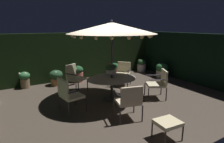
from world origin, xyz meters
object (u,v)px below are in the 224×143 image
at_px(potted_plant_left_near, 142,66).
at_px(potted_plant_right_far, 78,73).
at_px(potted_plant_left_far, 25,79).
at_px(potted_plant_back_left, 56,77).
at_px(potted_plant_back_right, 162,70).
at_px(potted_plant_back_center, 115,69).
at_px(patio_dining_table, 112,82).
at_px(patio_umbrella, 112,28).
at_px(ottoman_footrest, 168,123).
at_px(patio_chair_northeast, 75,76).
at_px(patio_chair_north, 123,72).
at_px(patio_chair_east, 68,93).
at_px(centerpiece_planter, 111,69).
at_px(patio_chair_south, 159,82).
at_px(patio_chair_southeast, 129,100).

height_order(potted_plant_left_near, potted_plant_right_far, potted_plant_right_far).
relative_size(potted_plant_left_far, potted_plant_back_left, 1.03).
bearing_deg(potted_plant_back_right, potted_plant_back_center, 138.98).
xyz_separation_m(patio_dining_table, patio_umbrella, (-0.00, 0.00, 1.75)).
distance_m(patio_dining_table, ottoman_footrest, 2.67).
bearing_deg(potted_plant_right_far, patio_chair_northeast, -116.16).
height_order(patio_chair_north, potted_plant_back_left, patio_chair_north).
relative_size(patio_chair_east, potted_plant_back_center, 1.60).
bearing_deg(potted_plant_left_near, patio_chair_east, -150.98).
bearing_deg(patio_umbrella, centerpiece_planter, 71.66).
bearing_deg(patio_chair_south, patio_chair_southeast, -156.68).
bearing_deg(centerpiece_planter, potted_plant_back_center, 55.91).
bearing_deg(potted_plant_back_center, patio_chair_east, -139.19).
height_order(patio_chair_southeast, potted_plant_right_far, patio_chair_southeast).
bearing_deg(patio_dining_table, potted_plant_back_right, 17.65).
bearing_deg(patio_dining_table, ottoman_footrest, -94.07).
bearing_deg(potted_plant_left_far, patio_umbrella, -49.11).
relative_size(patio_dining_table, patio_chair_north, 1.79).
bearing_deg(ottoman_footrest, centerpiece_planter, 85.29).
relative_size(patio_chair_north, potted_plant_back_right, 1.36).
relative_size(patio_dining_table, potted_plant_back_left, 2.67).
xyz_separation_m(ottoman_footrest, potted_plant_right_far, (-0.06, 5.14, -0.01)).
height_order(potted_plant_back_right, potted_plant_left_near, potted_plant_back_right).
bearing_deg(patio_chair_south, patio_chair_east, 170.15).
xyz_separation_m(centerpiece_planter, patio_chair_south, (1.35, -0.88, -0.44)).
relative_size(centerpiece_planter, patio_chair_southeast, 0.51).
bearing_deg(patio_chair_northeast, potted_plant_back_left, 109.87).
relative_size(patio_chair_northeast, potted_plant_left_far, 1.55).
xyz_separation_m(patio_chair_northeast, patio_chair_south, (2.19, -2.12, -0.02)).
xyz_separation_m(patio_dining_table, patio_chair_southeast, (-0.40, -1.53, -0.01)).
relative_size(patio_dining_table, patio_chair_northeast, 1.67).
distance_m(patio_chair_south, potted_plant_left_far, 5.13).
relative_size(ottoman_footrest, potted_plant_back_right, 0.79).
bearing_deg(potted_plant_right_far, potted_plant_back_right, -20.77).
bearing_deg(potted_plant_back_left, patio_chair_northeast, -70.13).
height_order(patio_chair_east, potted_plant_back_left, patio_chair_east).
xyz_separation_m(patio_chair_north, potted_plant_back_center, (0.54, 1.53, -0.24)).
xyz_separation_m(patio_dining_table, patio_chair_east, (-1.57, -0.24, -0.02)).
xyz_separation_m(patio_chair_north, patio_chair_south, (0.22, -1.82, 0.01)).
height_order(patio_chair_northeast, patio_chair_southeast, patio_chair_northeast).
relative_size(patio_chair_south, potted_plant_back_right, 1.40).
bearing_deg(potted_plant_right_far, patio_umbrella, -84.25).
distance_m(patio_dining_table, centerpiece_planter, 0.44).
xyz_separation_m(centerpiece_planter, potted_plant_left_far, (-2.40, 2.61, -0.64)).
bearing_deg(patio_chair_northeast, potted_plant_left_near, 15.05).
height_order(patio_umbrella, potted_plant_left_far, patio_umbrella).
bearing_deg(patio_umbrella, ottoman_footrest, -94.07).
relative_size(centerpiece_planter, patio_chair_north, 0.52).
bearing_deg(potted_plant_back_center, potted_plant_left_far, 178.01).
bearing_deg(potted_plant_right_far, ottoman_footrest, -89.32).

